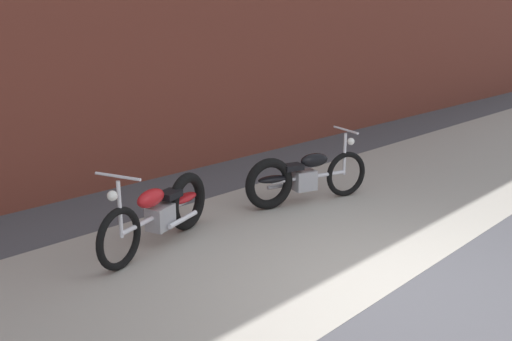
% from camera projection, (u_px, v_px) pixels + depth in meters
% --- Properties ---
extents(ground_plane, '(80.00, 80.00, 0.00)m').
position_uv_depth(ground_plane, '(393.00, 291.00, 5.45)').
color(ground_plane, '#47474C').
extents(sidewalk_slab, '(36.00, 3.50, 0.01)m').
position_uv_depth(sidewalk_slab, '(263.00, 243.00, 6.62)').
color(sidewalk_slab, '#9E998E').
rests_on(sidewalk_slab, ground).
extents(motorcycle_red, '(1.94, 0.84, 1.03)m').
position_uv_depth(motorcycle_red, '(164.00, 211.00, 6.54)').
color(motorcycle_red, black).
rests_on(motorcycle_red, ground).
extents(motorcycle_black, '(1.93, 0.87, 1.03)m').
position_uv_depth(motorcycle_black, '(300.00, 177.00, 7.93)').
color(motorcycle_black, black).
rests_on(motorcycle_black, ground).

